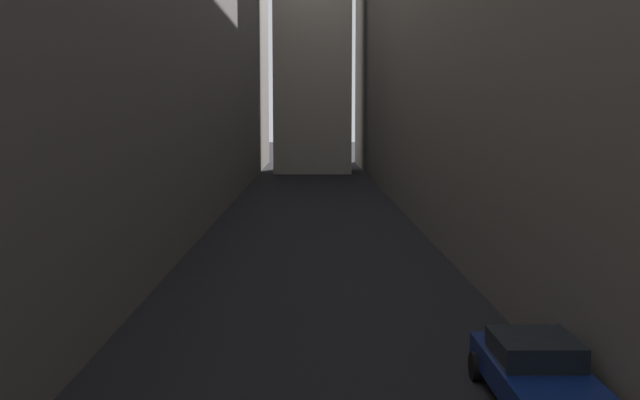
{
  "coord_description": "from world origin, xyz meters",
  "views": [
    {
      "loc": [
        -0.15,
        7.04,
        5.86
      ],
      "look_at": [
        0.0,
        19.58,
        4.46
      ],
      "focal_mm": 42.49,
      "sensor_mm": 36.0,
      "label": 1
    }
  ],
  "objects": [
    {
      "name": "ground_plane",
      "position": [
        0.0,
        48.0,
        0.0
      ],
      "size": [
        264.0,
        264.0,
        0.0
      ],
      "primitive_type": "plane",
      "color": "black"
    },
    {
      "name": "building_block_left",
      "position": [
        -12.31,
        50.0,
        10.29
      ],
      "size": [
        13.61,
        108.0,
        20.58
      ],
      "primitive_type": "cube",
      "color": "slate",
      "rests_on": "ground"
    },
    {
      "name": "parked_car_right_far",
      "position": [
        4.4,
        21.87,
        0.72
      ],
      "size": [
        1.98,
        4.37,
        1.41
      ],
      "rotation": [
        0.0,
        0.0,
        1.57
      ],
      "color": "navy",
      "rests_on": "ground"
    }
  ]
}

